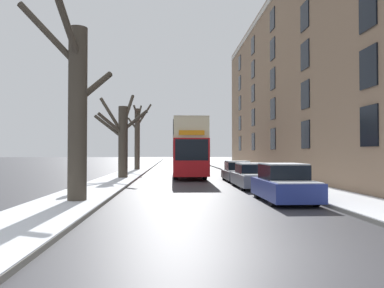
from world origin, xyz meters
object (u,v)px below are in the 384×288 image
at_px(parked_car_0, 284,184).
at_px(pedestrian_left_sidewalk, 74,176).
at_px(bare_tree_left_0, 76,107).
at_px(bare_tree_left_1, 122,137).
at_px(double_decker_bus, 188,146).
at_px(bare_tree_left_2, 137,136).
at_px(parked_car_1, 253,176).
at_px(parked_car_2, 237,172).

relative_size(parked_car_0, pedestrian_left_sidewalk, 2.45).
relative_size(bare_tree_left_0, bare_tree_left_1, 1.16).
bearing_deg(double_decker_bus, parked_car_0, -78.57).
bearing_deg(parked_car_0, bare_tree_left_2, 107.63).
bearing_deg(bare_tree_left_2, bare_tree_left_0, -89.74).
relative_size(bare_tree_left_1, bare_tree_left_2, 0.89).
bearing_deg(pedestrian_left_sidewalk, bare_tree_left_1, -149.82).
relative_size(bare_tree_left_1, parked_car_1, 1.55).
xyz_separation_m(bare_tree_left_0, bare_tree_left_1, (-0.04, 13.38, -0.60)).
bearing_deg(double_decker_bus, parked_car_2, -57.53).
height_order(bare_tree_left_1, pedestrian_left_sidewalk, bare_tree_left_1).
bearing_deg(bare_tree_left_1, parked_car_0, -57.76).
distance_m(bare_tree_left_1, parked_car_2, 8.89).
distance_m(bare_tree_left_0, parked_car_0, 8.74).
bearing_deg(bare_tree_left_2, parked_car_2, -61.59).
height_order(double_decker_bus, parked_car_2, double_decker_bus).
relative_size(bare_tree_left_0, double_decker_bus, 0.69).
bearing_deg(bare_tree_left_2, parked_car_1, -67.76).
bearing_deg(parked_car_2, parked_car_1, -90.00).
height_order(bare_tree_left_0, bare_tree_left_2, bare_tree_left_0).
distance_m(bare_tree_left_0, pedestrian_left_sidewalk, 3.79).
xyz_separation_m(bare_tree_left_1, pedestrian_left_sidewalk, (-0.65, -10.94, -2.22)).
height_order(bare_tree_left_0, parked_car_0, bare_tree_left_0).
xyz_separation_m(double_decker_bus, parked_car_1, (3.19, -9.97, -1.89)).
bearing_deg(bare_tree_left_2, double_decker_bus, -63.69).
height_order(double_decker_bus, parked_car_1, double_decker_bus).
xyz_separation_m(bare_tree_left_0, bare_tree_left_2, (-0.12, 26.46, 0.03)).
bearing_deg(bare_tree_left_2, pedestrian_left_sidewalk, -91.37).
relative_size(bare_tree_left_0, pedestrian_left_sidewalk, 4.53).
height_order(parked_car_2, pedestrian_left_sidewalk, pedestrian_left_sidewalk).
bearing_deg(parked_car_2, parked_car_0, -90.00).
distance_m(parked_car_0, parked_car_2, 10.77).
bearing_deg(bare_tree_left_0, double_decker_bus, 72.81).
xyz_separation_m(parked_car_1, pedestrian_left_sidewalk, (-8.88, -3.72, 0.28)).
distance_m(bare_tree_left_1, double_decker_bus, 5.76).
bearing_deg(parked_car_0, double_decker_bus, 101.43).
height_order(bare_tree_left_1, parked_car_0, bare_tree_left_1).
distance_m(bare_tree_left_0, parked_car_1, 10.70).
height_order(parked_car_1, pedestrian_left_sidewalk, pedestrian_left_sidewalk).
bearing_deg(bare_tree_left_1, pedestrian_left_sidewalk, -93.42).
bearing_deg(parked_car_1, bare_tree_left_2, 112.24).
bearing_deg(parked_car_1, parked_car_2, 90.00).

